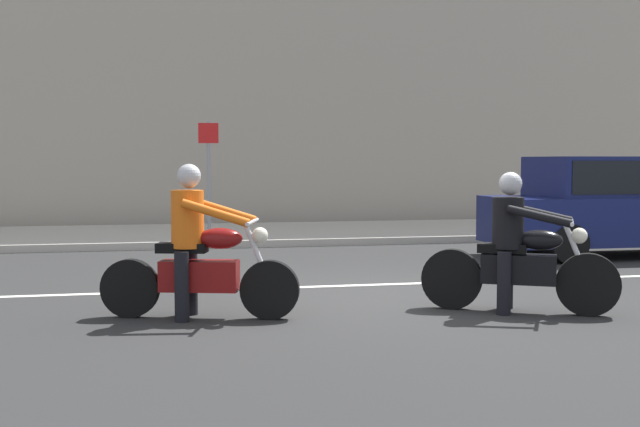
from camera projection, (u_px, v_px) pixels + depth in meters
name	position (u px, v px, depth m)	size (l,w,h in m)	color
ground_plane	(382.00, 296.00, 9.90)	(80.00, 80.00, 0.00)	#282828
sidewalk_slab	(280.00, 233.00, 17.71)	(40.00, 4.40, 0.14)	#A8A399
lane_marking_stripe	(291.00, 287.00, 10.58)	(18.00, 0.14, 0.01)	silver
motorcycle_with_rider_black_leather	(518.00, 255.00, 8.84)	(1.92, 1.14, 1.53)	black
motorcycle_with_rider_orange_stripe	(198.00, 256.00, 8.49)	(2.06, 0.86, 1.62)	black
parked_sedan_navy	(617.00, 205.00, 14.03)	(4.63, 1.82, 1.72)	#11194C
street_sign_post	(209.00, 164.00, 17.85)	(0.44, 0.08, 2.36)	gray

